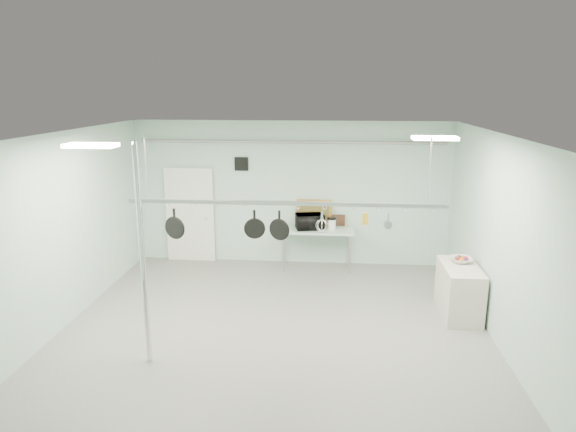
# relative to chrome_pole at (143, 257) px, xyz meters

# --- Properties ---
(floor) EXTENTS (8.00, 8.00, 0.00)m
(floor) POSITION_rel_chrome_pole_xyz_m (1.70, 0.60, -1.60)
(floor) COLOR gray
(floor) RESTS_ON ground
(ceiling) EXTENTS (7.00, 8.00, 0.02)m
(ceiling) POSITION_rel_chrome_pole_xyz_m (1.70, 0.60, 1.59)
(ceiling) COLOR silver
(ceiling) RESTS_ON back_wall
(back_wall) EXTENTS (7.00, 0.02, 3.20)m
(back_wall) POSITION_rel_chrome_pole_xyz_m (1.70, 4.59, 0.00)
(back_wall) COLOR #A7C9B9
(back_wall) RESTS_ON floor
(right_wall) EXTENTS (0.02, 8.00, 3.20)m
(right_wall) POSITION_rel_chrome_pole_xyz_m (5.19, 0.60, 0.00)
(right_wall) COLOR #A7C9B9
(right_wall) RESTS_ON floor
(door) EXTENTS (1.10, 0.10, 2.20)m
(door) POSITION_rel_chrome_pole_xyz_m (-0.60, 4.54, -0.55)
(door) COLOR silver
(door) RESTS_ON floor
(wall_vent) EXTENTS (0.30, 0.04, 0.30)m
(wall_vent) POSITION_rel_chrome_pole_xyz_m (0.60, 4.57, 0.65)
(wall_vent) COLOR black
(wall_vent) RESTS_ON back_wall
(conduit_pipe) EXTENTS (6.60, 0.07, 0.07)m
(conduit_pipe) POSITION_rel_chrome_pole_xyz_m (1.70, 4.50, 1.15)
(conduit_pipe) COLOR gray
(conduit_pipe) RESTS_ON back_wall
(chrome_pole) EXTENTS (0.08, 0.08, 3.20)m
(chrome_pole) POSITION_rel_chrome_pole_xyz_m (0.00, 0.00, 0.00)
(chrome_pole) COLOR silver
(chrome_pole) RESTS_ON floor
(prep_table) EXTENTS (1.60, 0.70, 0.91)m
(prep_table) POSITION_rel_chrome_pole_xyz_m (2.30, 4.20, -0.77)
(prep_table) COLOR silver
(prep_table) RESTS_ON floor
(side_cabinet) EXTENTS (0.60, 1.20, 0.90)m
(side_cabinet) POSITION_rel_chrome_pole_xyz_m (4.85, 2.00, -1.15)
(side_cabinet) COLOR beige
(side_cabinet) RESTS_ON floor
(pot_rack) EXTENTS (4.80, 0.06, 1.00)m
(pot_rack) POSITION_rel_chrome_pole_xyz_m (1.90, 0.90, 0.63)
(pot_rack) COLOR #B7B7BC
(pot_rack) RESTS_ON ceiling
(light_panel_left) EXTENTS (0.65, 0.30, 0.05)m
(light_panel_left) POSITION_rel_chrome_pole_xyz_m (-0.50, -0.20, 1.56)
(light_panel_left) COLOR white
(light_panel_left) RESTS_ON ceiling
(light_panel_right) EXTENTS (0.65, 0.30, 0.05)m
(light_panel_right) POSITION_rel_chrome_pole_xyz_m (4.10, 1.20, 1.56)
(light_panel_right) COLOR white
(light_panel_right) RESTS_ON ceiling
(microwave) EXTENTS (0.67, 0.52, 0.33)m
(microwave) POSITION_rel_chrome_pole_xyz_m (2.14, 4.18, -0.53)
(microwave) COLOR black
(microwave) RESTS_ON prep_table
(coffee_canister) EXTENTS (0.23, 0.23, 0.23)m
(coffee_canister) POSITION_rel_chrome_pole_xyz_m (2.62, 4.17, -0.58)
(coffee_canister) COLOR silver
(coffee_canister) RESTS_ON prep_table
(painting_large) EXTENTS (0.78, 0.14, 0.58)m
(painting_large) POSITION_rel_chrome_pole_xyz_m (2.22, 4.50, -0.41)
(painting_large) COLOR #C88735
(painting_large) RESTS_ON prep_table
(painting_small) EXTENTS (0.30, 0.10, 0.25)m
(painting_small) POSITION_rel_chrome_pole_xyz_m (2.76, 4.50, -0.57)
(painting_small) COLOR #362113
(painting_small) RESTS_ON prep_table
(fruit_bowl) EXTENTS (0.42, 0.42, 0.09)m
(fruit_bowl) POSITION_rel_chrome_pole_xyz_m (4.89, 2.21, -0.65)
(fruit_bowl) COLOR silver
(fruit_bowl) RESTS_ON side_cabinet
(skillet_left) EXTENTS (0.36, 0.17, 0.48)m
(skillet_left) POSITION_rel_chrome_pole_xyz_m (0.19, 0.90, 0.25)
(skillet_left) COLOR black
(skillet_left) RESTS_ON pot_rack
(skillet_mid) EXTENTS (0.33, 0.10, 0.45)m
(skillet_mid) POSITION_rel_chrome_pole_xyz_m (1.44, 0.90, 0.26)
(skillet_mid) COLOR black
(skillet_mid) RESTS_ON pot_rack
(skillet_right) EXTENTS (0.33, 0.17, 0.45)m
(skillet_right) POSITION_rel_chrome_pole_xyz_m (1.82, 0.90, 0.26)
(skillet_right) COLOR black
(skillet_right) RESTS_ON pot_rack
(whisk) EXTENTS (0.22, 0.22, 0.35)m
(whisk) POSITION_rel_chrome_pole_xyz_m (2.46, 0.90, 0.31)
(whisk) COLOR silver
(whisk) RESTS_ON pot_rack
(grater) EXTENTS (0.08, 0.02, 0.20)m
(grater) POSITION_rel_chrome_pole_xyz_m (3.11, 0.90, 0.39)
(grater) COLOR gold
(grater) RESTS_ON pot_rack
(saucepan) EXTENTS (0.12, 0.08, 0.23)m
(saucepan) POSITION_rel_chrome_pole_xyz_m (3.45, 0.90, 0.37)
(saucepan) COLOR silver
(saucepan) RESTS_ON pot_rack
(fruit_cluster) EXTENTS (0.24, 0.24, 0.09)m
(fruit_cluster) POSITION_rel_chrome_pole_xyz_m (4.89, 2.21, -0.61)
(fruit_cluster) COLOR maroon
(fruit_cluster) RESTS_ON fruit_bowl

